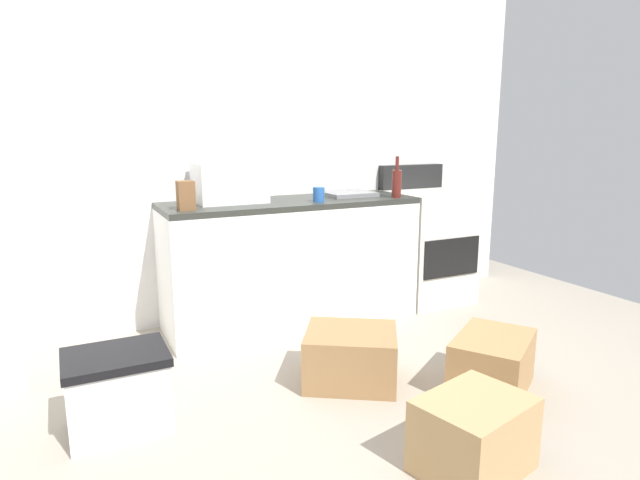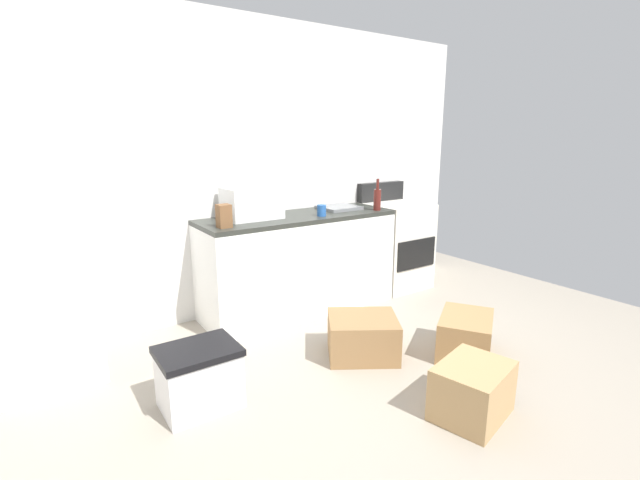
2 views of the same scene
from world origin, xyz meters
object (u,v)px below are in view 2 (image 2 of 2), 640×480
at_px(knife_block, 224,216).
at_px(cardboard_box_large, 465,335).
at_px(coffee_mug, 322,210).
at_px(cardboard_box_small, 363,336).
at_px(wine_bottle, 377,199).
at_px(stove_oven, 395,244).
at_px(storage_bin, 199,377).
at_px(microwave, 252,203).
at_px(cardboard_box_medium, 472,390).
at_px(refrigerator, 27,250).

relative_size(knife_block, cardboard_box_large, 0.35).
bearing_deg(coffee_mug, cardboard_box_small, -104.67).
bearing_deg(wine_bottle, coffee_mug, 176.40).
height_order(stove_oven, storage_bin, stove_oven).
bearing_deg(storage_bin, microwave, 49.93).
height_order(stove_oven, cardboard_box_medium, stove_oven).
xyz_separation_m(refrigerator, cardboard_box_medium, (2.02, -1.90, -0.73)).
bearing_deg(stove_oven, coffee_mug, -171.15).
bearing_deg(coffee_mug, knife_block, 179.26).
bearing_deg(wine_bottle, cardboard_box_medium, -114.22).
bearing_deg(wine_bottle, stove_oven, 24.14).
relative_size(knife_block, storage_bin, 0.39).
distance_m(coffee_mug, cardboard_box_small, 1.20).
bearing_deg(stove_oven, refrigerator, -179.03).
height_order(cardboard_box_large, cardboard_box_medium, cardboard_box_medium).
bearing_deg(knife_block, cardboard_box_medium, -67.71).
bearing_deg(refrigerator, knife_block, -4.49).
xyz_separation_m(microwave, wine_bottle, (1.18, -0.28, -0.03)).
bearing_deg(microwave, cardboard_box_large, -57.53).
distance_m(cardboard_box_medium, storage_bin, 1.60).
relative_size(microwave, storage_bin, 1.00).
height_order(coffee_mug, cardboard_box_large, coffee_mug).
distance_m(coffee_mug, cardboard_box_large, 1.57).
bearing_deg(cardboard_box_small, storage_bin, 177.36).
xyz_separation_m(refrigerator, knife_block, (1.29, -0.10, 0.10)).
distance_m(wine_bottle, knife_block, 1.52).
bearing_deg(wine_bottle, cardboard_box_small, -135.53).
bearing_deg(knife_block, cardboard_box_small, -52.23).
distance_m(microwave, storage_bin, 1.61).
xyz_separation_m(microwave, cardboard_box_medium, (0.39, -2.03, -0.88)).
bearing_deg(storage_bin, knife_block, 56.90).
distance_m(refrigerator, knife_block, 1.29).
relative_size(knife_block, cardboard_box_small, 0.36).
bearing_deg(cardboard_box_large, cardboard_box_medium, -139.32).
xyz_separation_m(wine_bottle, cardboard_box_small, (-0.84, -0.83, -0.86)).
height_order(cardboard_box_large, cardboard_box_small, cardboard_box_large).
bearing_deg(storage_bin, stove_oven, 21.21).
bearing_deg(cardboard_box_medium, cardboard_box_small, 93.53).
bearing_deg(refrigerator, wine_bottle, -3.08).
distance_m(refrigerator, coffee_mug, 2.20).
bearing_deg(storage_bin, wine_bottle, 20.54).
xyz_separation_m(cardboard_box_large, cardboard_box_medium, (-0.58, -0.50, 0.01)).
bearing_deg(stove_oven, wine_bottle, -155.86).
bearing_deg(microwave, knife_block, -146.67).
height_order(wine_bottle, cardboard_box_medium, wine_bottle).
relative_size(refrigerator, stove_oven, 1.61).
relative_size(coffee_mug, knife_block, 0.56).
distance_m(cardboard_box_large, cardboard_box_small, 0.76).
xyz_separation_m(coffee_mug, cardboard_box_medium, (-0.17, -1.79, -0.79)).
xyz_separation_m(cardboard_box_large, storage_bin, (-1.86, 0.48, 0.04)).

